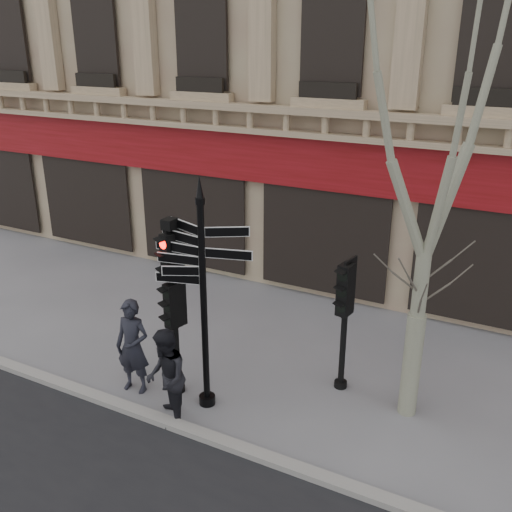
% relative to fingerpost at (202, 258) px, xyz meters
% --- Properties ---
extents(ground, '(80.00, 80.00, 0.00)m').
position_rel_fingerpost_xyz_m(ground, '(0.18, 0.52, -2.96)').
color(ground, slate).
rests_on(ground, ground).
extents(kerb, '(80.00, 0.25, 0.12)m').
position_rel_fingerpost_xyz_m(kerb, '(0.18, -0.88, -2.90)').
color(kerb, gray).
rests_on(kerb, ground).
extents(fingerpost, '(2.03, 2.03, 4.41)m').
position_rel_fingerpost_xyz_m(fingerpost, '(0.00, 0.00, 0.00)').
color(fingerpost, black).
rests_on(fingerpost, ground).
extents(traffic_signal_main, '(0.45, 0.37, 3.54)m').
position_rel_fingerpost_xyz_m(traffic_signal_main, '(-0.72, 0.09, -0.73)').
color(traffic_signal_main, black).
rests_on(traffic_signal_main, ground).
extents(traffic_signal_secondary, '(0.49, 0.38, 2.64)m').
position_rel_fingerpost_xyz_m(traffic_signal_secondary, '(2.05, 1.69, -1.12)').
color(traffic_signal_secondary, black).
rests_on(traffic_signal_secondary, ground).
extents(plane_tree, '(2.92, 2.92, 7.76)m').
position_rel_fingerpost_xyz_m(plane_tree, '(3.41, 1.49, 2.48)').
color(plane_tree, gray).
rests_on(plane_tree, ground).
extents(pedestrian_a, '(0.75, 0.54, 1.91)m').
position_rel_fingerpost_xyz_m(pedestrian_a, '(-1.49, -0.25, -2.01)').
color(pedestrian_a, black).
rests_on(pedestrian_a, ground).
extents(pedestrian_b, '(1.09, 1.13, 1.83)m').
position_rel_fingerpost_xyz_m(pedestrian_b, '(-0.33, -0.78, -2.05)').
color(pedestrian_b, black).
rests_on(pedestrian_b, ground).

